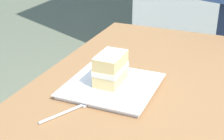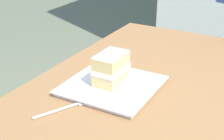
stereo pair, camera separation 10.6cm
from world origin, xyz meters
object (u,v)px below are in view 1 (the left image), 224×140
dessert_plate (112,86)px  dessert_fork (69,111)px  cake_slice (110,69)px  patio_table (179,112)px

dessert_plate → dessert_fork: bearing=-17.7°
cake_slice → dessert_fork: bearing=-14.4°
patio_table → dessert_fork: size_ratio=7.02×
patio_table → cake_slice: cake_slice is taller
patio_table → dessert_fork: dessert_fork is taller
cake_slice → dessert_fork: cake_slice is taller
patio_table → dessert_fork: bearing=-41.4°
cake_slice → dessert_fork: 0.20m
patio_table → cake_slice: 0.30m
patio_table → dessert_fork: 0.41m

